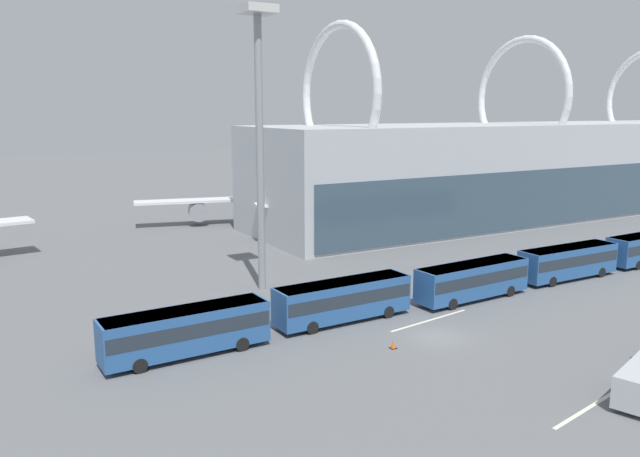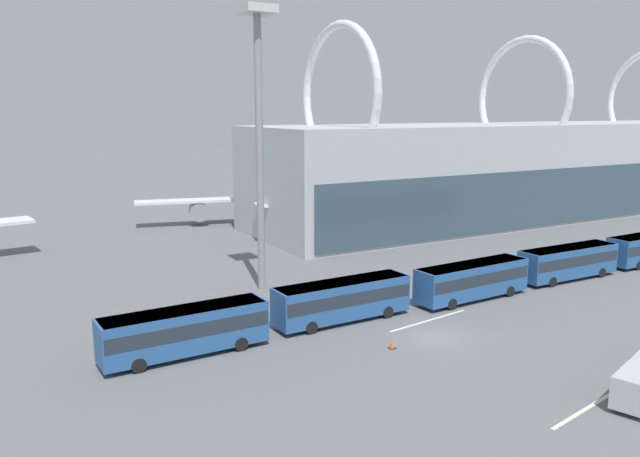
{
  "view_description": "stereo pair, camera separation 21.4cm",
  "coord_description": "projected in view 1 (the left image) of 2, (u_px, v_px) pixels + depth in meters",
  "views": [
    {
      "loc": [
        -29.7,
        -34.41,
        16.85
      ],
      "look_at": [
        3.6,
        24.09,
        4.0
      ],
      "focal_mm": 35.0,
      "sensor_mm": 36.0,
      "label": 1
    },
    {
      "loc": [
        -29.51,
        -34.52,
        16.85
      ],
      "look_at": [
        3.6,
        24.09,
        4.0
      ],
      "focal_mm": 35.0,
      "sensor_mm": 36.0,
      "label": 2
    }
  ],
  "objects": [
    {
      "name": "lane_stripe_3",
      "position": [
        430.0,
        320.0,
        50.69
      ],
      "size": [
        8.65,
        1.46,
        0.01
      ],
      "primitive_type": "cube",
      "rotation": [
        0.0,
        0.0,
        0.14
      ],
      "color": "silver",
      "rests_on": "ground_plane"
    },
    {
      "name": "shuttle_bus_1",
      "position": [
        343.0,
        298.0,
        50.14
      ],
      "size": [
        11.76,
        2.96,
        3.33
      ],
      "rotation": [
        0.0,
        0.0,
        0.02
      ],
      "color": "#285693",
      "rests_on": "ground_plane"
    },
    {
      "name": "shuttle_bus_3",
      "position": [
        568.0,
        260.0,
        62.75
      ],
      "size": [
        11.71,
        2.82,
        3.33
      ],
      "rotation": [
        0.0,
        0.0,
        -0.01
      ],
      "color": "#285693",
      "rests_on": "ground_plane"
    },
    {
      "name": "airliner_at_gate_far",
      "position": [
        273.0,
        193.0,
        95.36
      ],
      "size": [
        40.77,
        40.87,
        12.35
      ],
      "rotation": [
        0.0,
        0.0,
        1.34
      ],
      "color": "white",
      "rests_on": "ground_plane"
    },
    {
      "name": "traffic_cone_0",
      "position": [
        393.0,
        344.0,
        44.7
      ],
      "size": [
        0.49,
        0.49,
        0.6
      ],
      "color": "black",
      "rests_on": "ground_plane"
    },
    {
      "name": "ground_plane",
      "position": [
        436.0,
        337.0,
        46.97
      ],
      "size": [
        440.0,
        440.0,
        0.0
      ],
      "primitive_type": "plane",
      "color": "slate"
    },
    {
      "name": "lane_stripe_4",
      "position": [
        604.0,
        398.0,
        37.01
      ],
      "size": [
        11.2,
        2.3,
        0.01
      ],
      "primitive_type": "cube",
      "rotation": [
        0.0,
        0.0,
        0.18
      ],
      "color": "silver",
      "rests_on": "ground_plane"
    },
    {
      "name": "shuttle_bus_0",
      "position": [
        186.0,
        329.0,
        43.09
      ],
      "size": [
        11.78,
        3.09,
        3.33
      ],
      "rotation": [
        0.0,
        0.0,
        0.03
      ],
      "color": "#285693",
      "rests_on": "ground_plane"
    },
    {
      "name": "floodlight_mast",
      "position": [
        259.0,
        109.0,
        56.53
      ],
      "size": [
        2.93,
        2.93,
        25.92
      ],
      "color": "gray",
      "rests_on": "ground_plane"
    },
    {
      "name": "shuttle_bus_2",
      "position": [
        473.0,
        278.0,
        55.97
      ],
      "size": [
        11.81,
        3.25,
        3.33
      ],
      "rotation": [
        0.0,
        0.0,
        0.05
      ],
      "color": "#285693",
      "rests_on": "ground_plane"
    },
    {
      "name": "terminal_building",
      "position": [
        587.0,
        163.0,
        108.59
      ],
      "size": [
        123.48,
        21.73,
        28.21
      ],
      "color": "#B2B7BC",
      "rests_on": "ground_plane"
    }
  ]
}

